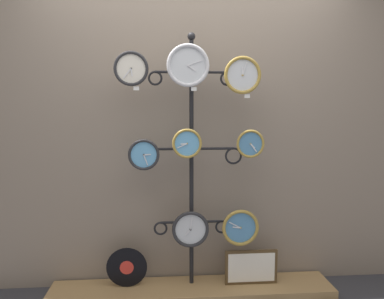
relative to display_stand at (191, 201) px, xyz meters
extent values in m
cube|color=gray|center=(0.00, 0.16, 0.67)|extent=(4.40, 0.04, 2.80)
cube|color=#9E7A4C|center=(0.00, -0.06, -0.70)|extent=(2.20, 0.36, 0.06)
cylinder|color=black|center=(0.00, 0.00, -0.72)|extent=(0.33, 0.33, 0.02)
cylinder|color=black|center=(0.00, 0.00, 0.25)|extent=(0.03, 0.03, 1.92)
sphere|color=black|center=(0.00, 0.00, 1.24)|extent=(0.06, 0.06, 0.06)
cylinder|color=black|center=(-0.13, 0.00, 0.98)|extent=(0.27, 0.02, 0.02)
torus|color=black|center=(-0.27, 0.00, 0.94)|extent=(0.11, 0.02, 0.11)
cylinder|color=black|center=(0.13, 0.00, 0.98)|extent=(0.27, 0.02, 0.02)
torus|color=black|center=(0.27, 0.00, 0.94)|extent=(0.11, 0.02, 0.11)
cylinder|color=black|center=(-0.16, 0.00, 0.41)|extent=(0.33, 0.02, 0.02)
torus|color=black|center=(-0.33, 0.00, 0.35)|extent=(0.13, 0.02, 0.13)
cylinder|color=black|center=(0.16, 0.00, 0.41)|extent=(0.33, 0.02, 0.02)
torus|color=black|center=(0.33, 0.00, 0.35)|extent=(0.13, 0.02, 0.13)
cylinder|color=black|center=(-0.12, 0.00, -0.17)|extent=(0.24, 0.02, 0.02)
torus|color=black|center=(-0.24, 0.00, -0.21)|extent=(0.11, 0.02, 0.11)
cylinder|color=black|center=(0.12, 0.00, -0.17)|extent=(0.24, 0.02, 0.02)
torus|color=black|center=(0.24, 0.00, -0.21)|extent=(0.11, 0.02, 0.11)
cylinder|color=silver|center=(-0.44, -0.09, 1.00)|extent=(0.23, 0.02, 0.23)
torus|color=#262628|center=(-0.44, -0.11, 1.00)|extent=(0.25, 0.02, 0.25)
cylinder|color=#262628|center=(-0.44, -0.11, 1.00)|extent=(0.01, 0.01, 0.01)
cube|color=silver|center=(-0.43, -0.11, 0.97)|extent=(0.02, 0.00, 0.05)
cube|color=silver|center=(-0.47, -0.11, 0.96)|extent=(0.06, 0.00, 0.07)
cylinder|color=silver|center=(-0.03, -0.10, 1.02)|extent=(0.28, 0.02, 0.28)
torus|color=silver|center=(-0.03, -0.11, 1.02)|extent=(0.31, 0.03, 0.31)
cylinder|color=silver|center=(-0.03, -0.11, 1.02)|extent=(0.02, 0.01, 0.02)
cube|color=silver|center=(-0.01, -0.11, 1.00)|extent=(0.06, 0.00, 0.05)
cube|color=silver|center=(0.02, -0.12, 1.04)|extent=(0.11, 0.00, 0.05)
cylinder|color=silver|center=(0.36, -0.10, 0.96)|extent=(0.25, 0.02, 0.25)
torus|color=#A58438|center=(0.36, -0.12, 0.96)|extent=(0.27, 0.02, 0.27)
cylinder|color=#A58438|center=(0.36, -0.12, 0.96)|extent=(0.01, 0.01, 0.01)
cube|color=silver|center=(0.36, -0.12, 0.99)|extent=(0.01, 0.00, 0.06)
cube|color=silver|center=(0.38, -0.12, 1.00)|extent=(0.03, 0.00, 0.10)
cylinder|color=#60A8DB|center=(-0.36, -0.07, 0.38)|extent=(0.21, 0.02, 0.21)
torus|color=#262628|center=(-0.36, -0.09, 0.38)|extent=(0.23, 0.02, 0.23)
cylinder|color=#262628|center=(-0.36, -0.09, 0.38)|extent=(0.01, 0.01, 0.01)
cube|color=silver|center=(-0.33, -0.09, 0.38)|extent=(0.05, 0.00, 0.01)
cube|color=silver|center=(-0.34, -0.09, 0.34)|extent=(0.03, 0.00, 0.08)
cylinder|color=#60A8DB|center=(-0.04, -0.08, 0.46)|extent=(0.20, 0.02, 0.20)
torus|color=#A58438|center=(-0.04, -0.10, 0.46)|extent=(0.22, 0.02, 0.22)
cylinder|color=#A58438|center=(-0.04, -0.10, 0.46)|extent=(0.01, 0.01, 0.01)
cube|color=silver|center=(-0.06, -0.10, 0.46)|extent=(0.05, 0.00, 0.01)
cube|color=silver|center=(-0.08, -0.10, 0.44)|extent=(0.07, 0.00, 0.04)
cylinder|color=#4C84B2|center=(0.44, -0.07, 0.45)|extent=(0.19, 0.02, 0.19)
torus|color=#A58438|center=(0.44, -0.09, 0.45)|extent=(0.21, 0.02, 0.21)
cylinder|color=#A58438|center=(0.44, -0.09, 0.45)|extent=(0.01, 0.01, 0.01)
cube|color=silver|center=(0.45, -0.09, 0.43)|extent=(0.04, 0.00, 0.04)
cube|color=silver|center=(0.46, -0.09, 0.42)|extent=(0.05, 0.00, 0.06)
cylinder|color=silver|center=(-0.01, -0.07, -0.20)|extent=(0.26, 0.02, 0.26)
torus|color=#262628|center=(-0.01, -0.09, -0.20)|extent=(0.28, 0.03, 0.28)
cylinder|color=#262628|center=(-0.01, -0.09, -0.20)|extent=(0.02, 0.01, 0.02)
cube|color=silver|center=(-0.03, -0.09, -0.22)|extent=(0.05, 0.00, 0.05)
cube|color=silver|center=(-0.01, -0.09, -0.15)|extent=(0.02, 0.00, 0.10)
cylinder|color=#4C84B2|center=(0.37, -0.10, -0.19)|extent=(0.26, 0.02, 0.26)
torus|color=#A58438|center=(0.37, -0.11, -0.19)|extent=(0.28, 0.03, 0.28)
cylinder|color=#A58438|center=(0.37, -0.11, -0.19)|extent=(0.02, 0.01, 0.02)
cube|color=silver|center=(0.34, -0.11, -0.18)|extent=(0.06, 0.00, 0.02)
cube|color=silver|center=(0.32, -0.11, -0.17)|extent=(0.09, 0.00, 0.05)
cylinder|color=black|center=(-0.50, -0.03, -0.51)|extent=(0.31, 0.01, 0.31)
cylinder|color=red|center=(-0.50, -0.03, -0.51)|extent=(0.11, 0.00, 0.11)
cube|color=#4C381E|center=(0.47, -0.06, -0.53)|extent=(0.42, 0.02, 0.27)
cube|color=white|center=(0.47, -0.07, -0.53)|extent=(0.37, 0.00, 0.23)
cube|color=white|center=(-0.40, -0.10, 0.86)|extent=(0.04, 0.00, 0.03)
cube|color=white|center=(0.01, -0.11, 0.86)|extent=(0.04, 0.00, 0.03)
cube|color=white|center=(0.40, -0.11, 0.81)|extent=(0.04, 0.00, 0.03)
camera|label=1|loc=(-0.23, -2.83, 0.73)|focal=35.00mm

